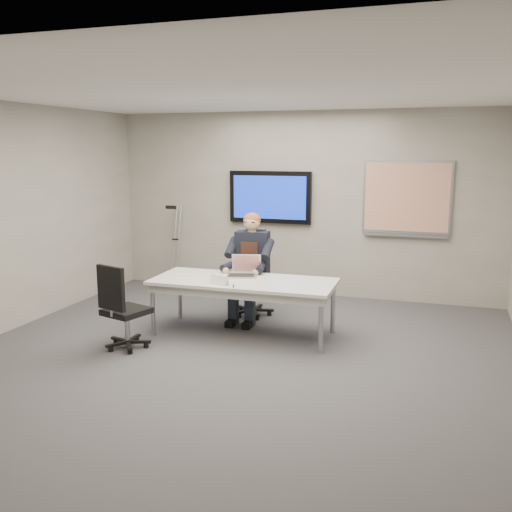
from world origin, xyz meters
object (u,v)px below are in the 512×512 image
(conference_table, at_px, (243,286))
(office_chair_near, at_px, (124,323))
(seated_person, at_px, (248,278))
(office_chair_far, at_px, (253,291))
(laptop, at_px, (244,270))

(conference_table, xyz_separation_m, office_chair_near, (-1.10, -0.93, -0.29))
(office_chair_near, relative_size, seated_person, 0.70)
(office_chair_far, bearing_deg, conference_table, -93.04)
(office_chair_far, distance_m, office_chair_near, 2.01)
(office_chair_far, xyz_separation_m, seated_person, (0.01, -0.26, 0.24))
(conference_table, distance_m, office_chair_near, 1.47)
(conference_table, distance_m, seated_person, 0.60)
(conference_table, xyz_separation_m, office_chair_far, (-0.16, 0.84, -0.27))
(seated_person, bearing_deg, laptop, -82.82)
(conference_table, distance_m, laptop, 0.28)
(office_chair_near, distance_m, laptop, 1.61)
(office_chair_near, bearing_deg, conference_table, -122.87)
(office_chair_far, distance_m, laptop, 0.74)
(conference_table, height_order, office_chair_near, office_chair_near)
(office_chair_far, height_order, office_chair_near, office_chair_far)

